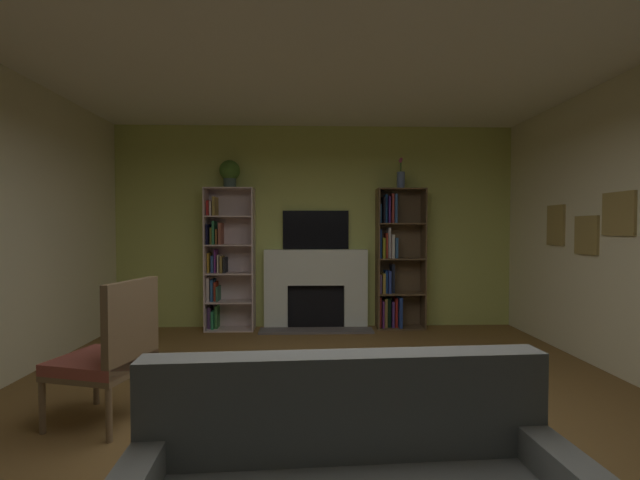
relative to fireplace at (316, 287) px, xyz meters
The scene contains 10 objects.
ground_plane 3.20m from the fireplace, 90.00° to the right, with size 7.79×7.79×0.00m, color brown.
wall_back_accent 0.87m from the fireplace, 90.00° to the left, with size 5.81×0.06×2.88m, color #B9C361.
ceiling 3.92m from the fireplace, 90.00° to the right, with size 5.81×6.62×0.06m, color white.
fireplace is the anchor object (origin of this frame).
tv 0.82m from the fireplace, 90.00° to the left, with size 0.94×0.06×0.55m, color black.
bookshelf_left 1.34m from the fireplace, behind, with size 0.67×0.34×1.98m.
bookshelf_right 1.17m from the fireplace, ahead, with size 0.67×0.31×1.98m.
potted_plant 2.02m from the fireplace, behind, with size 0.28×0.28×0.39m.
vase_with_flowers 1.96m from the fireplace, ahead, with size 0.11×0.11×0.43m.
armchair 3.29m from the fireplace, 118.31° to the right, with size 0.70×0.68×1.05m.
Camera 1 is at (-0.13, -2.88, 1.43)m, focal length 23.86 mm.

